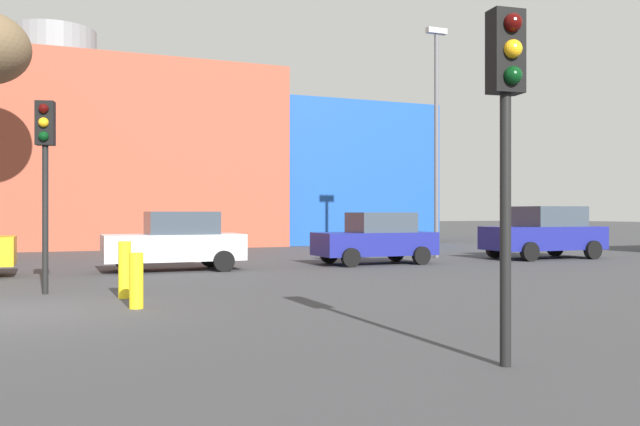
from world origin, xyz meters
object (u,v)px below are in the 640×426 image
object	(u,v)px
traffic_light_island	(45,152)
bollard_yellow_1	(136,281)
traffic_light_near_right	(507,104)
parked_car_3	(376,238)
street_lamp	(436,129)
parked_car_2	(176,241)
parked_car_4	(545,233)
bollard_yellow_2	(125,270)

from	to	relation	value
traffic_light_island	bollard_yellow_1	bearing A→B (deg)	40.81
traffic_light_near_right	traffic_light_island	size ratio (longest dim) A/B	0.98
parked_car_3	street_lamp	size ratio (longest dim) A/B	0.45
traffic_light_island	bollard_yellow_1	xyz separation A→B (m)	(1.49, -2.76, -2.41)
bollard_yellow_1	street_lamp	size ratio (longest dim) A/B	0.11
parked_car_3	parked_car_2	bearing A→B (deg)	0.00
parked_car_4	bollard_yellow_2	size ratio (longest dim) A/B	3.95
parked_car_3	bollard_yellow_1	distance (m)	11.10
parked_car_2	parked_car_4	xyz separation A→B (m)	(13.29, 0.00, 0.10)
parked_car_2	street_lamp	size ratio (longest dim) A/B	0.46
bollard_yellow_2	street_lamp	distance (m)	14.75
parked_car_3	traffic_light_near_right	world-z (taller)	traffic_light_near_right
parked_car_4	traffic_light_near_right	bearing A→B (deg)	47.73
traffic_light_island	parked_car_3	bearing A→B (deg)	127.14
parked_car_2	bollard_yellow_1	bearing A→B (deg)	75.15
parked_car_4	bollard_yellow_2	xyz separation A→B (m)	(-15.27, -5.78, -0.39)
parked_car_2	traffic_light_island	xyz separation A→B (m)	(-3.42, -4.52, 2.05)
bollard_yellow_1	bollard_yellow_2	size ratio (longest dim) A/B	0.87
traffic_light_island	street_lamp	bearing A→B (deg)	128.18
parked_car_3	traffic_light_near_right	bearing A→B (deg)	68.61
bollard_yellow_1	traffic_light_island	bearing A→B (deg)	118.31
parked_car_2	parked_car_4	bearing A→B (deg)	-180.00
parked_car_4	parked_car_3	bearing A→B (deg)	0.00
parked_car_3	traffic_light_near_right	distance (m)	14.36
parked_car_2	traffic_light_island	distance (m)	6.03
bollard_yellow_2	parked_car_4	bearing A→B (deg)	20.75
parked_car_2	street_lamp	world-z (taller)	street_lamp
bollard_yellow_1	street_lamp	bearing A→B (deg)	37.77
parked_car_3	bollard_yellow_1	xyz separation A→B (m)	(-8.37, -7.28, -0.35)
parked_car_4	bollard_yellow_1	xyz separation A→B (m)	(-15.22, -7.28, -0.46)
traffic_light_island	street_lamp	xyz separation A→B (m)	(13.31, 6.40, 1.88)
parked_car_2	parked_car_3	xyz separation A→B (m)	(6.44, 0.00, -0.01)
traffic_light_near_right	parked_car_3	bearing A→B (deg)	164.35
parked_car_2	bollard_yellow_1	distance (m)	7.54
parked_car_3	traffic_light_island	world-z (taller)	traffic_light_island
parked_car_4	parked_car_2	bearing A→B (deg)	0.00
parked_car_3	parked_car_4	world-z (taller)	parked_car_4
parked_car_3	street_lamp	distance (m)	5.57
parked_car_3	bollard_yellow_2	bearing A→B (deg)	34.49
street_lamp	traffic_light_island	bearing A→B (deg)	-154.32
traffic_light_island	bollard_yellow_2	size ratio (longest dim) A/B	3.56
parked_car_3	parked_car_4	xyz separation A→B (m)	(6.85, 0.00, 0.11)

